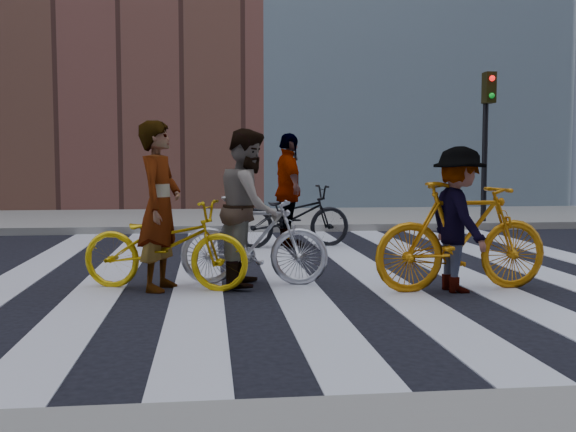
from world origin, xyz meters
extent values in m
plane|color=black|center=(0.00, 0.00, 0.00)|extent=(100.00, 100.00, 0.00)
cube|color=slate|center=(0.00, 7.50, 0.07)|extent=(100.00, 5.00, 0.15)
cube|color=silver|center=(-3.85, 0.00, 0.01)|extent=(0.55, 10.00, 0.01)
cube|color=silver|center=(-2.75, 0.00, 0.01)|extent=(0.55, 10.00, 0.01)
cube|color=silver|center=(-1.65, 0.00, 0.01)|extent=(0.55, 10.00, 0.01)
cube|color=silver|center=(-0.55, 0.00, 0.01)|extent=(0.55, 10.00, 0.01)
cube|color=silver|center=(0.55, 0.00, 0.01)|extent=(0.55, 10.00, 0.01)
cube|color=silver|center=(1.65, 0.00, 0.01)|extent=(0.55, 10.00, 0.01)
cube|color=silver|center=(2.75, 0.00, 0.01)|extent=(0.55, 10.00, 0.01)
cylinder|color=black|center=(4.40, 5.40, 1.60)|extent=(0.12, 0.12, 3.20)
cube|color=black|center=(4.40, 5.25, 3.00)|extent=(0.22, 0.28, 0.65)
sphere|color=red|center=(4.40, 5.10, 3.18)|extent=(0.12, 0.12, 0.12)
sphere|color=#0CCC26|center=(4.40, 5.10, 2.82)|extent=(0.12, 0.12, 0.12)
imported|color=#E0B20C|center=(-2.01, -0.97, 0.51)|extent=(2.04, 1.21, 1.01)
imported|color=#B3B4BD|center=(-1.01, -0.80, 0.52)|extent=(1.80, 0.81, 1.04)
imported|color=#C6760B|center=(1.26, -1.44, 0.61)|extent=(2.07, 0.76, 1.22)
imported|color=black|center=(-0.14, 2.59, 0.52)|extent=(2.07, 0.96, 1.05)
imported|color=slate|center=(-2.06, -0.97, 0.94)|extent=(0.64, 0.79, 1.89)
imported|color=slate|center=(-1.06, -0.80, 0.91)|extent=(0.84, 1.00, 1.81)
imported|color=slate|center=(1.21, -1.44, 0.80)|extent=(0.69, 1.09, 1.60)
imported|color=slate|center=(-0.19, 2.59, 0.96)|extent=(0.61, 1.17, 1.91)
camera|label=1|loc=(-1.52, -8.56, 1.43)|focal=42.00mm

